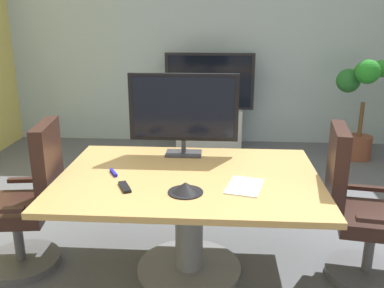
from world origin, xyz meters
The scene contains 12 objects.
ground_plane centered at (0.00, 0.00, 0.00)m, with size 7.59×7.59×0.00m, color #515459.
wall_back_glass_partition centered at (0.00, 3.29, 1.43)m, with size 5.68×0.10×2.85m, color #9EB2B7.
conference_table centered at (0.00, -0.07, 0.55)m, with size 1.78×1.26×0.74m.
office_chair_left centered at (-1.16, -0.09, 0.46)m, with size 0.62×0.60×1.09m.
office_chair_right centered at (1.17, -0.07, 0.46)m, with size 0.63×0.61×1.09m.
tv_monitor centered at (-0.07, 0.39, 1.10)m, with size 0.84×0.18×0.64m.
wall_display_unit centered at (0.06, 2.94, 0.44)m, with size 1.20×0.36×1.31m.
potted_plant centered at (1.96, 2.56, 0.80)m, with size 0.64×0.65×1.29m.
conference_phone centered at (0.00, -0.36, 0.77)m, with size 0.22×0.22×0.07m.
remote_control centered at (-0.39, -0.31, 0.75)m, with size 0.05×0.17×0.02m, color black.
whiteboard_marker centered at (-0.52, -0.08, 0.75)m, with size 0.13×0.02×0.02m, color #1919A5.
paper_notepad centered at (0.37, -0.24, 0.74)m, with size 0.21×0.30×0.01m, color white.
Camera 1 is at (0.20, -2.75, 1.79)m, focal length 39.32 mm.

